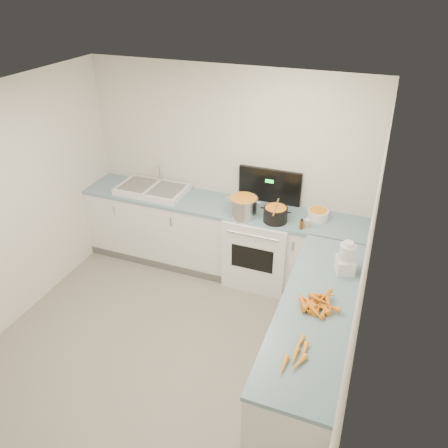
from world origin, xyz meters
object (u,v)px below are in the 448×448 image
(black_pot, at_px, (275,215))
(spice_jar, at_px, (307,224))
(mixing_bowl, at_px, (318,215))
(extract_bottle, at_px, (301,225))
(food_processor, at_px, (346,259))
(stove, at_px, (260,246))
(steel_pot, at_px, (243,207))
(sink, at_px, (152,189))

(black_pot, xyz_separation_m, spice_jar, (0.36, -0.00, -0.03))
(mixing_bowl, xyz_separation_m, extract_bottle, (-0.12, -0.28, -0.00))
(mixing_bowl, distance_m, extract_bottle, 0.31)
(black_pot, height_order, food_processor, food_processor)
(black_pot, height_order, spice_jar, black_pot)
(stove, xyz_separation_m, black_pot, (0.20, -0.15, 0.54))
(steel_pot, height_order, extract_bottle, steel_pot)
(food_processor, bearing_deg, sink, 161.41)
(sink, height_order, food_processor, food_processor)
(spice_jar, bearing_deg, extract_bottle, -130.17)
(black_pot, relative_size, spice_jar, 3.29)
(sink, bearing_deg, mixing_bowl, 1.56)
(sink, distance_m, food_processor, 2.63)
(extract_bottle, bearing_deg, black_pot, 168.75)
(extract_bottle, bearing_deg, spice_jar, 49.83)
(extract_bottle, bearing_deg, stove, 157.52)
(mixing_bowl, bearing_deg, spice_jar, -108.93)
(stove, relative_size, mixing_bowl, 5.73)
(extract_bottle, bearing_deg, steel_pot, 174.54)
(black_pot, xyz_separation_m, mixing_bowl, (0.43, 0.22, -0.02))
(stove, height_order, steel_pot, stove)
(sink, distance_m, steel_pot, 1.28)
(steel_pot, distance_m, extract_bottle, 0.69)
(mixing_bowl, xyz_separation_m, food_processor, (0.41, -0.90, 0.08))
(black_pot, xyz_separation_m, extract_bottle, (0.31, -0.06, -0.02))
(sink, height_order, black_pot, sink)
(steel_pot, relative_size, extract_bottle, 3.15)
(sink, relative_size, mixing_bowl, 3.62)
(extract_bottle, height_order, food_processor, food_processor)
(steel_pot, xyz_separation_m, extract_bottle, (0.69, -0.07, -0.05))
(steel_pot, distance_m, food_processor, 1.40)
(black_pot, bearing_deg, stove, 142.97)
(steel_pot, relative_size, food_processor, 1.02)
(black_pot, height_order, mixing_bowl, black_pot)
(stove, height_order, black_pot, stove)
(sink, xyz_separation_m, spice_jar, (2.00, -0.17, 0.00))
(black_pot, bearing_deg, spice_jar, -0.79)
(steel_pot, xyz_separation_m, black_pot, (0.38, -0.00, -0.03))
(stove, xyz_separation_m, mixing_bowl, (0.63, 0.07, 0.52))
(mixing_bowl, distance_m, food_processor, 0.99)
(food_processor, bearing_deg, spice_jar, 126.24)
(mixing_bowl, height_order, spice_jar, mixing_bowl)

